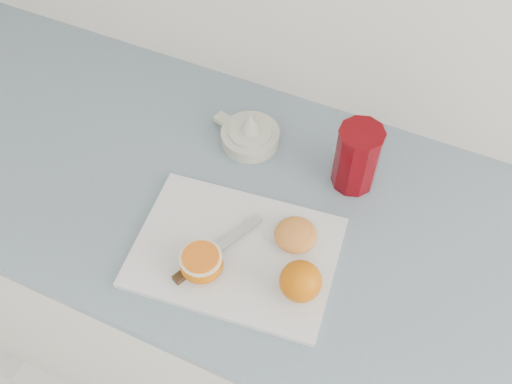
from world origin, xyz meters
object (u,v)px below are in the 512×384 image
half_orange (202,263)px  citrus_juicer (250,134)px  red_tumbler (357,159)px  cutting_board (235,252)px  counter (260,304)px

half_orange → citrus_juicer: 0.32m
red_tumbler → cutting_board: bearing=-119.2°
half_orange → cutting_board: bearing=59.2°
counter → cutting_board: (0.00, -0.12, 0.45)m
counter → citrus_juicer: (-0.09, 0.14, 0.47)m
cutting_board → half_orange: size_ratio=4.74×
half_orange → citrus_juicer: citrus_juicer is taller
counter → half_orange: (-0.03, -0.18, 0.48)m
citrus_juicer → half_orange: bearing=-80.1°
counter → red_tumbler: size_ratio=18.40×
counter → half_orange: half_orange is taller
cutting_board → red_tumbler: 0.29m
counter → half_orange: 0.51m
citrus_juicer → red_tumbler: red_tumbler is taller
counter → cutting_board: cutting_board is taller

